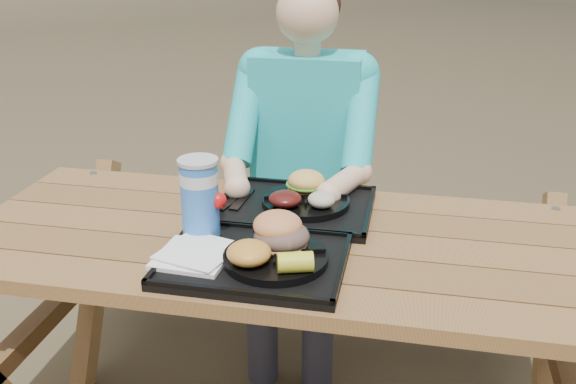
# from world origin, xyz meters

# --- Properties ---
(picnic_table) EXTENTS (1.80, 1.49, 0.75)m
(picnic_table) POSITION_xyz_m (0.00, 0.00, 0.38)
(picnic_table) COLOR #999999
(picnic_table) RESTS_ON ground
(tray_near) EXTENTS (0.45, 0.35, 0.02)m
(tray_near) POSITION_xyz_m (-0.05, -0.18, 0.76)
(tray_near) COLOR black
(tray_near) RESTS_ON picnic_table
(tray_far) EXTENTS (0.45, 0.35, 0.02)m
(tray_far) POSITION_xyz_m (-0.01, 0.16, 0.76)
(tray_far) COLOR black
(tray_far) RESTS_ON picnic_table
(plate_near) EXTENTS (0.26, 0.26, 0.02)m
(plate_near) POSITION_xyz_m (0.01, -0.18, 0.78)
(plate_near) COLOR black
(plate_near) RESTS_ON tray_near
(plate_far) EXTENTS (0.26, 0.26, 0.02)m
(plate_far) POSITION_xyz_m (0.02, 0.17, 0.78)
(plate_far) COLOR black
(plate_far) RESTS_ON tray_far
(napkin_stack) EXTENTS (0.19, 0.19, 0.02)m
(napkin_stack) POSITION_xyz_m (-0.20, -0.21, 0.78)
(napkin_stack) COLOR white
(napkin_stack) RESTS_ON tray_near
(soda_cup) EXTENTS (0.10, 0.10, 0.20)m
(soda_cup) POSITION_xyz_m (-0.22, -0.07, 0.87)
(soda_cup) COLOR blue
(soda_cup) RESTS_ON tray_near
(condiment_bbq) EXTENTS (0.06, 0.06, 0.03)m
(condiment_bbq) POSITION_xyz_m (-0.05, -0.06, 0.79)
(condiment_bbq) COLOR black
(condiment_bbq) RESTS_ON tray_near
(condiment_mustard) EXTENTS (0.04, 0.04, 0.03)m
(condiment_mustard) POSITION_xyz_m (0.01, -0.06, 0.78)
(condiment_mustard) COLOR gold
(condiment_mustard) RESTS_ON tray_near
(sandwich) EXTENTS (0.13, 0.13, 0.14)m
(sandwich) POSITION_xyz_m (0.01, -0.14, 0.86)
(sandwich) COLOR #DE894E
(sandwich) RESTS_ON plate_near
(mac_cheese) EXTENTS (0.11, 0.11, 0.05)m
(mac_cheese) POSITION_xyz_m (-0.05, -0.24, 0.82)
(mac_cheese) COLOR gold
(mac_cheese) RESTS_ON plate_near
(corn_cob) EXTENTS (0.10, 0.10, 0.05)m
(corn_cob) POSITION_xyz_m (0.07, -0.26, 0.81)
(corn_cob) COLOR yellow
(corn_cob) RESTS_ON plate_near
(cutlery_far) EXTENTS (0.04, 0.16, 0.01)m
(cutlery_far) POSITION_xyz_m (-0.18, 0.17, 0.77)
(cutlery_far) COLOR black
(cutlery_far) RESTS_ON tray_far
(burger) EXTENTS (0.11, 0.11, 0.10)m
(burger) POSITION_xyz_m (0.01, 0.23, 0.84)
(burger) COLOR #EFB854
(burger) RESTS_ON plate_far
(baked_beans) EXTENTS (0.10, 0.10, 0.04)m
(baked_beans) POSITION_xyz_m (-0.03, 0.11, 0.81)
(baked_beans) COLOR #4E120F
(baked_beans) RESTS_ON plate_far
(potato_salad) EXTENTS (0.08, 0.08, 0.04)m
(potato_salad) POSITION_xyz_m (0.07, 0.12, 0.81)
(potato_salad) COLOR beige
(potato_salad) RESTS_ON plate_far
(diner) EXTENTS (0.48, 0.84, 1.28)m
(diner) POSITION_xyz_m (-0.06, 0.62, 0.64)
(diner) COLOR #19A3B2
(diner) RESTS_ON ground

